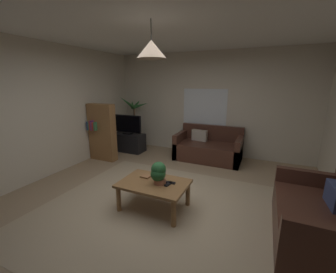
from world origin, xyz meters
TOP-DOWN VIEW (x-y plane):
  - floor at (0.00, 0.00)m, footprint 5.20×5.74m
  - rug at (0.00, -0.20)m, footprint 3.38×3.16m
  - wall_back at (0.00, 2.90)m, footprint 5.32×0.06m
  - wall_left at (-2.63, 0.00)m, footprint 0.06×5.74m
  - ceiling at (0.00, 0.00)m, footprint 5.20×5.74m
  - window_pane at (-0.10, 2.87)m, footprint 1.17×0.01m
  - couch_under_window at (0.17, 2.38)m, footprint 1.59×0.87m
  - couch_right_side at (2.11, 0.07)m, footprint 0.87×1.51m
  - coffee_table at (-0.04, -0.13)m, footprint 1.02×0.69m
  - book_on_table_0 at (-0.25, -0.03)m, footprint 0.15×0.11m
  - remote_on_table_0 at (0.20, -0.06)m, footprint 0.16×0.07m
  - remote_on_table_1 at (0.20, -0.11)m, footprint 0.08×0.17m
  - potted_plant_on_table at (0.04, -0.14)m, footprint 0.22×0.24m
  - tv_stand at (-2.05, 2.12)m, footprint 0.90×0.44m
  - tv at (-2.05, 2.10)m, footprint 0.86×0.16m
  - potted_palm_corner at (-2.15, 2.61)m, footprint 0.81×0.74m
  - bookshelf_corner at (-2.24, 1.27)m, footprint 0.70×0.31m
  - pendant_lamp at (-0.04, -0.13)m, footprint 0.40×0.40m

SIDE VIEW (x-z plane):
  - floor at x=0.00m, z-range -0.02..0.00m
  - rug at x=0.00m, z-range 0.00..0.01m
  - tv_stand at x=-2.05m, z-range 0.00..0.50m
  - couch_under_window at x=0.17m, z-range -0.14..0.68m
  - couch_right_side at x=2.11m, z-range -0.14..0.68m
  - coffee_table at x=-0.04m, z-range 0.15..0.58m
  - remote_on_table_0 at x=0.20m, z-range 0.43..0.45m
  - remote_on_table_1 at x=0.20m, z-range 0.43..0.45m
  - book_on_table_0 at x=-0.25m, z-range 0.43..0.46m
  - potted_plant_on_table at x=0.04m, z-range 0.44..0.77m
  - potted_palm_corner at x=-2.15m, z-range -0.15..1.39m
  - bookshelf_corner at x=-2.24m, z-range 0.01..1.41m
  - tv at x=-2.05m, z-range 0.51..1.04m
  - window_pane at x=-0.10m, z-range 0.68..1.74m
  - wall_back at x=0.00m, z-range 0.00..2.68m
  - wall_left at x=-2.63m, z-range 0.00..2.68m
  - pendant_lamp at x=-0.04m, z-range 2.07..2.55m
  - ceiling at x=0.00m, z-range 2.68..2.70m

